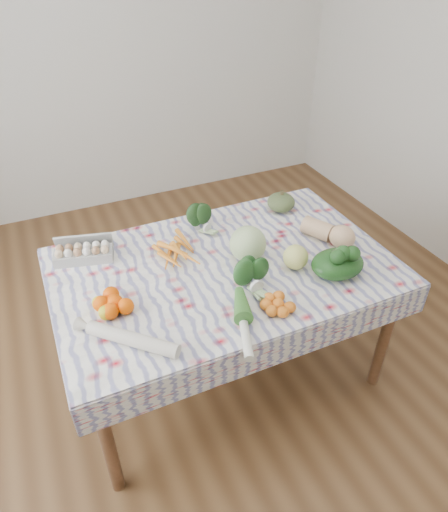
{
  "coord_description": "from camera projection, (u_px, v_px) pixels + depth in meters",
  "views": [
    {
      "loc": [
        -0.74,
        -1.64,
        2.13
      ],
      "look_at": [
        0.0,
        0.0,
        0.82
      ],
      "focal_mm": 32.0,
      "sensor_mm": 36.0,
      "label": 1
    }
  ],
  "objects": [
    {
      "name": "leek",
      "position": [
        244.0,
        324.0,
        1.9
      ],
      "size": [
        0.16,
        0.36,
        0.04
      ],
      "primitive_type": "cylinder",
      "rotation": [
        1.57,
        0.0,
        -0.34
      ],
      "color": "silver",
      "rests_on": "tablecloth"
    },
    {
      "name": "orange_cluster",
      "position": [
        115.0,
        302.0,
        1.98
      ],
      "size": [
        0.3,
        0.3,
        0.08
      ],
      "primitive_type": "cube",
      "rotation": [
        0.0,
        0.0,
        0.37
      ],
      "color": "#F95602",
      "rests_on": "tablecloth"
    },
    {
      "name": "dining_table",
      "position": [
        224.0,
        279.0,
        2.31
      ],
      "size": [
        1.6,
        1.0,
        0.75
      ],
      "color": "brown",
      "rests_on": "ground"
    },
    {
      "name": "mandarin_cluster",
      "position": [
        278.0,
        303.0,
        1.99
      ],
      "size": [
        0.2,
        0.2,
        0.06
      ],
      "primitive_type": "cube",
      "rotation": [
        0.0,
        0.0,
        0.09
      ],
      "color": "orange",
      "rests_on": "tablecloth"
    },
    {
      "name": "grapefruit",
      "position": [
        296.0,
        257.0,
        2.21
      ],
      "size": [
        0.15,
        0.15,
        0.12
      ],
      "primitive_type": "sphere",
      "rotation": [
        0.0,
        0.0,
        -0.21
      ],
      "color": "#DEE16E",
      "rests_on": "tablecloth"
    },
    {
      "name": "kabocha_squash",
      "position": [
        281.0,
        202.0,
        2.67
      ],
      "size": [
        0.19,
        0.19,
        0.11
      ],
      "primitive_type": "ellipsoid",
      "rotation": [
        0.0,
        0.0,
        -0.17
      ],
      "color": "#495A31",
      "rests_on": "tablecloth"
    },
    {
      "name": "kale_bunch",
      "position": [
        201.0,
        221.0,
        2.48
      ],
      "size": [
        0.18,
        0.17,
        0.12
      ],
      "primitive_type": "ellipsoid",
      "rotation": [
        0.0,
        0.0,
        0.4
      ],
      "color": "#1A3816",
      "rests_on": "tablecloth"
    },
    {
      "name": "wall_back",
      "position": [
        105.0,
        41.0,
        3.54
      ],
      "size": [
        4.0,
        0.04,
        2.8
      ],
      "primitive_type": "cube",
      "color": "silver",
      "rests_on": "ground"
    },
    {
      "name": "egg_carton",
      "position": [
        83.0,
        254.0,
        2.27
      ],
      "size": [
        0.31,
        0.18,
        0.08
      ],
      "primitive_type": "cube",
      "rotation": [
        0.0,
        0.0,
        -0.25
      ],
      "color": "#A2A29D",
      "rests_on": "tablecloth"
    },
    {
      "name": "butternut_squash",
      "position": [
        329.0,
        231.0,
        2.4
      ],
      "size": [
        0.24,
        0.31,
        0.13
      ],
      "primitive_type": "ellipsoid",
      "rotation": [
        0.0,
        0.0,
        0.46
      ],
      "color": "#DDAD7E",
      "rests_on": "tablecloth"
    },
    {
      "name": "tablecloth",
      "position": [
        224.0,
        266.0,
        2.26
      ],
      "size": [
        1.66,
        1.06,
        0.01
      ],
      "primitive_type": "cube",
      "color": "silver",
      "rests_on": "dining_table"
    },
    {
      "name": "spinach_bag",
      "position": [
        337.0,
        264.0,
        2.17
      ],
      "size": [
        0.32,
        0.29,
        0.12
      ],
      "primitive_type": "ellipsoid",
      "rotation": [
        0.0,
        0.0,
        -0.33
      ],
      "color": "#143412",
      "rests_on": "tablecloth"
    },
    {
      "name": "daikon",
      "position": [
        133.0,
        339.0,
        1.82
      ],
      "size": [
        0.34,
        0.33,
        0.06
      ],
      "primitive_type": "cylinder",
      "rotation": [
        1.57,
        0.0,
        0.8
      ],
      "color": "beige",
      "rests_on": "tablecloth"
    },
    {
      "name": "broccoli",
      "position": [
        250.0,
        277.0,
        2.09
      ],
      "size": [
        0.18,
        0.18,
        0.12
      ],
      "primitive_type": "ellipsoid",
      "rotation": [
        0.0,
        0.0,
        0.08
      ],
      "color": "#21511E",
      "rests_on": "tablecloth"
    },
    {
      "name": "cabbage",
      "position": [
        248.0,
        244.0,
        2.25
      ],
      "size": [
        0.19,
        0.19,
        0.18
      ],
      "primitive_type": "sphere",
      "rotation": [
        0.0,
        0.0,
        0.04
      ],
      "color": "#AFCD86",
      "rests_on": "tablecloth"
    },
    {
      "name": "carrot_bunch",
      "position": [
        178.0,
        252.0,
        2.31
      ],
      "size": [
        0.26,
        0.23,
        0.05
      ],
      "primitive_type": "cube",
      "rotation": [
        0.0,
        0.0,
        -0.01
      ],
      "color": "orange",
      "rests_on": "tablecloth"
    },
    {
      "name": "ground",
      "position": [
        224.0,
        367.0,
        2.71
      ],
      "size": [
        4.5,
        4.5,
        0.0
      ],
      "primitive_type": "plane",
      "color": "#53351C",
      "rests_on": "ground"
    }
  ]
}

